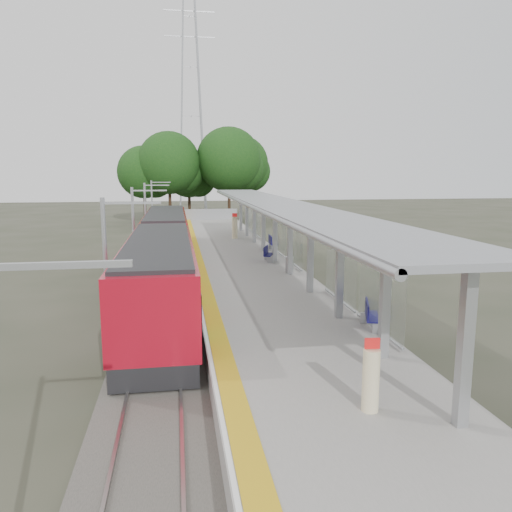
{
  "coord_description": "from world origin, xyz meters",
  "views": [
    {
      "loc": [
        -3.77,
        -10.95,
        6.27
      ],
      "look_at": [
        -0.06,
        12.26,
        2.3
      ],
      "focal_mm": 35.0,
      "sensor_mm": 36.0,
      "label": 1
    }
  ],
  "objects": [
    {
      "name": "tree_cluster",
      "position": [
        -0.54,
        52.42,
        7.14
      ],
      "size": [
        19.2,
        12.8,
        11.72
      ],
      "color": "#382316",
      "rests_on": "ground"
    },
    {
      "name": "tactile_strip",
      "position": [
        -2.55,
        20.0,
        1.01
      ],
      "size": [
        0.6,
        50.0,
        0.02
      ],
      "primitive_type": "cube",
      "color": "#C58F17",
      "rests_on": "platform"
    },
    {
      "name": "pylon",
      "position": [
        -1.0,
        73.0,
        19.0
      ],
      "size": [
        8.0,
        4.0,
        38.0
      ],
      "primitive_type": null,
      "color": "#9EA0A5",
      "rests_on": "ground"
    },
    {
      "name": "end_fence",
      "position": [
        0.0,
        44.95,
        1.6
      ],
      "size": [
        6.0,
        0.1,
        1.2
      ],
      "primitive_type": "cube",
      "color": "#9EA0A5",
      "rests_on": "platform"
    },
    {
      "name": "platform",
      "position": [
        0.0,
        20.0,
        0.5
      ],
      "size": [
        6.0,
        50.0,
        1.0
      ],
      "primitive_type": "cube",
      "color": "gray",
      "rests_on": "ground"
    },
    {
      "name": "info_pillar_far",
      "position": [
        0.82,
        28.6,
        1.88
      ],
      "size": [
        0.46,
        0.46,
        2.02
      ],
      "rotation": [
        0.0,
        0.0,
        -0.14
      ],
      "color": "beige",
      "rests_on": "platform"
    },
    {
      "name": "bench_mid",
      "position": [
        1.53,
        17.88,
        1.48
      ],
      "size": [
        0.86,
        1.4,
        0.92
      ],
      "rotation": [
        0.0,
        0.0,
        -0.35
      ],
      "color": "#141054",
      "rests_on": "platform"
    },
    {
      "name": "bench_far",
      "position": [
        2.61,
        22.16,
        1.53
      ],
      "size": [
        0.53,
        1.5,
        1.01
      ],
      "rotation": [
        0.0,
        0.0,
        -0.05
      ],
      "color": "#141054",
      "rests_on": "platform"
    },
    {
      "name": "bench_near",
      "position": [
        2.62,
        4.55,
        1.51
      ],
      "size": [
        0.86,
        1.46,
        0.96
      ],
      "rotation": [
        0.0,
        0.0,
        -0.32
      ],
      "color": "#141054",
      "rests_on": "platform"
    },
    {
      "name": "info_pillar_near",
      "position": [
        0.38,
        -1.07,
        1.73
      ],
      "size": [
        0.38,
        0.38,
        1.69
      ],
      "rotation": [
        0.0,
        0.0,
        -0.11
      ],
      "color": "beige",
      "rests_on": "platform"
    },
    {
      "name": "litter_bin",
      "position": [
        2.04,
        14.29,
        1.44
      ],
      "size": [
        0.47,
        0.47,
        0.87
      ],
      "primitive_type": "cylinder",
      "rotation": [
        0.0,
        0.0,
        0.12
      ],
      "color": "#9EA0A5",
      "rests_on": "platform"
    },
    {
      "name": "trackbed",
      "position": [
        -4.5,
        20.0,
        0.12
      ],
      "size": [
        3.0,
        70.0,
        0.24
      ],
      "primitive_type": "cube",
      "color": "#59544C",
      "rests_on": "ground"
    },
    {
      "name": "catenary_masts",
      "position": [
        -6.22,
        19.0,
        2.91
      ],
      "size": [
        2.08,
        48.16,
        5.4
      ],
      "color": "#9EA0A5",
      "rests_on": "ground"
    },
    {
      "name": "train",
      "position": [
        -4.5,
        16.0,
        2.05
      ],
      "size": [
        2.74,
        27.6,
        3.62
      ],
      "color": "black",
      "rests_on": "ground"
    },
    {
      "name": "ground",
      "position": [
        0.0,
        0.0,
        0.0
      ],
      "size": [
        200.0,
        200.0,
        0.0
      ],
      "primitive_type": "plane",
      "color": "#474438",
      "rests_on": "ground"
    },
    {
      "name": "canopy",
      "position": [
        1.61,
        16.19,
        4.2
      ],
      "size": [
        3.27,
        38.0,
        3.66
      ],
      "color": "#9EA0A5",
      "rests_on": "platform"
    }
  ]
}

